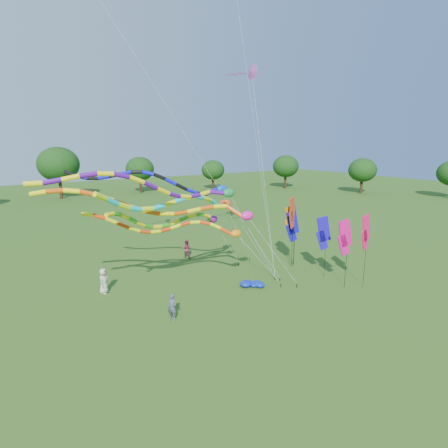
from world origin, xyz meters
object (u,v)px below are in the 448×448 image
person_a (103,281)px  tube_kite_orange (175,208)px  tube_kite_red (183,228)px  person_b (172,307)px  person_c (186,249)px  blue_nylon_heap (252,285)px

person_a → tube_kite_orange: bearing=-96.0°
person_a → tube_kite_red: bearing=-88.3°
tube_kite_orange → person_a: size_ratio=8.80×
person_b → person_c: bearing=118.7°
tube_kite_orange → person_c: bearing=76.9°
tube_kite_orange → blue_nylon_heap: size_ratio=10.98×
tube_kite_red → tube_kite_orange: (-0.70, -0.30, 1.37)m
tube_kite_orange → person_c: 9.99m
tube_kite_red → person_a: tube_kite_red is taller
tube_kite_red → person_c: (3.80, 7.03, -3.70)m
tube_kite_orange → person_a: (-3.45, 3.69, -5.03)m
tube_kite_red → person_b: tube_kite_red is taller
tube_kite_orange → person_b: tube_kite_orange is taller
tube_kite_orange → person_c: tube_kite_orange is taller
person_b → person_c: 11.15m
tube_kite_orange → blue_nylon_heap: bearing=9.4°
tube_kite_orange → person_c: size_ratio=9.25×
blue_nylon_heap → tube_kite_orange: bearing=171.1°
tube_kite_orange → person_a: bearing=151.4°
tube_kite_red → person_c: 8.81m
person_a → person_b: 6.21m
blue_nylon_heap → person_c: person_c is taller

